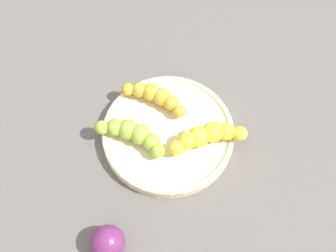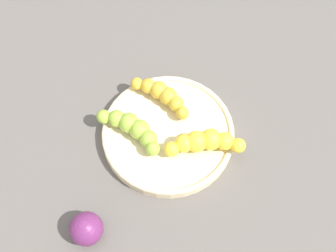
% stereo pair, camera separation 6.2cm
% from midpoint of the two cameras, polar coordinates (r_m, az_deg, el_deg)
% --- Properties ---
extents(ground_plane, '(2.40, 2.40, 0.00)m').
position_cam_midpoint_polar(ground_plane, '(0.73, 2.40, -1.59)').
color(ground_plane, '#56514C').
extents(fruit_bowl, '(0.23, 0.23, 0.02)m').
position_cam_midpoint_polar(fruit_bowl, '(0.72, 2.43, -1.16)').
color(fruit_bowl, beige).
rests_on(fruit_bowl, ground_plane).
extents(banana_green, '(0.13, 0.05, 0.03)m').
position_cam_midpoint_polar(banana_green, '(0.70, -2.31, -0.50)').
color(banana_green, '#8CAD38').
rests_on(banana_green, fruit_bowl).
extents(banana_yellow, '(0.11, 0.09, 0.04)m').
position_cam_midpoint_polar(banana_yellow, '(0.69, 7.48, -2.35)').
color(banana_yellow, yellow).
rests_on(banana_yellow, fruit_bowl).
extents(banana_spotted, '(0.12, 0.05, 0.03)m').
position_cam_midpoint_polar(banana_spotted, '(0.73, 1.62, 4.08)').
color(banana_spotted, gold).
rests_on(banana_spotted, fruit_bowl).
extents(plum_purple, '(0.05, 0.05, 0.05)m').
position_cam_midpoint_polar(plum_purple, '(0.66, -8.30, -13.83)').
color(plum_purple, '#662659').
rests_on(plum_purple, ground_plane).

